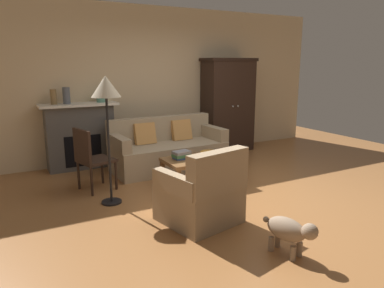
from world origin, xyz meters
TOP-DOWN VIEW (x-y plane):
  - ground_plane at (0.00, 0.00)m, footprint 9.60×9.60m
  - back_wall at (0.00, 2.55)m, footprint 7.20×0.10m
  - fireplace at (-1.55, 2.30)m, footprint 1.26×0.48m
  - armoire at (1.40, 2.22)m, footprint 1.06×0.57m
  - couch at (-0.25, 1.59)m, footprint 1.94×0.91m
  - coffee_table at (-0.18, 0.54)m, footprint 1.10×0.60m
  - fruit_bowl at (-0.04, 0.53)m, footprint 0.28×0.28m
  - book_stack at (-0.47, 0.61)m, footprint 0.27×0.19m
  - mantel_vase_bronze at (-1.93, 2.28)m, footprint 0.10×0.10m
  - mantel_vase_slate at (-1.73, 2.28)m, footprint 0.12×0.12m
  - mantel_vase_jade at (-1.17, 2.28)m, footprint 0.15×0.15m
  - armchair_near_left at (-0.81, -0.59)m, footprint 0.91×0.91m
  - side_chair_wooden at (-1.67, 1.05)m, footprint 0.54×0.54m
  - floor_lamp at (-1.56, 0.47)m, footprint 0.36×0.36m
  - dog at (-0.45, -1.60)m, footprint 0.29×0.56m

SIDE VIEW (x-z plane):
  - ground_plane at x=0.00m, z-range 0.00..0.00m
  - dog at x=-0.45m, z-range 0.05..0.44m
  - armchair_near_left at x=-0.81m, z-range -0.12..0.76m
  - couch at x=-0.25m, z-range -0.11..0.75m
  - coffee_table at x=-0.18m, z-range 0.16..0.58m
  - fruit_bowl at x=-0.04m, z-range 0.42..0.49m
  - book_stack at x=-0.47m, z-range 0.42..0.54m
  - side_chair_wooden at x=-1.67m, z-range 0.06..0.96m
  - fireplace at x=-1.55m, z-range 0.01..1.13m
  - armoire at x=1.40m, z-range 0.00..1.88m
  - mantel_vase_jade at x=-1.17m, z-range 1.12..1.32m
  - mantel_vase_bronze at x=-1.93m, z-range 1.12..1.37m
  - mantel_vase_slate at x=-1.73m, z-range 1.12..1.39m
  - back_wall at x=0.00m, z-range 0.00..2.80m
  - floor_lamp at x=-1.56m, z-range 0.59..2.22m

